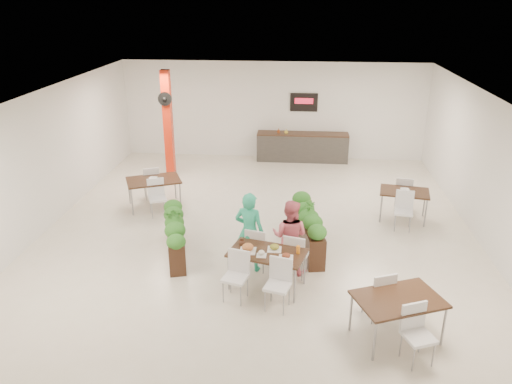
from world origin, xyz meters
TOP-DOWN VIEW (x-y plane):
  - ground at (0.00, 0.00)m, footprint 12.00×12.00m
  - room_shell at (0.00, 0.00)m, footprint 10.10×12.10m
  - red_column at (-3.00, 3.79)m, footprint 0.40×0.41m
  - service_counter at (1.00, 5.65)m, footprint 3.00×0.64m
  - main_table at (0.36, -2.20)m, footprint 1.60×1.88m
  - diner_man at (-0.03, -1.55)m, footprint 0.69×0.54m
  - diner_woman at (0.77, -1.55)m, footprint 0.87×0.75m
  - planter_left at (-1.67, -1.07)m, footprint 0.85×1.99m
  - planter_right at (1.15, -0.58)m, footprint 0.72×2.11m
  - side_table_a at (-2.83, 1.41)m, footprint 1.59×1.65m
  - side_table_b at (3.49, 1.17)m, footprint 1.27×1.67m
  - side_table_c at (2.54, -3.53)m, footprint 1.58×1.66m

SIDE VIEW (x-z plane):
  - ground at x=0.00m, z-range 0.00..0.00m
  - service_counter at x=1.00m, z-range -0.61..1.59m
  - planter_right at x=1.15m, z-range -0.04..1.08m
  - planter_left at x=-1.67m, z-range -0.01..1.06m
  - side_table_b at x=3.49m, z-range 0.16..1.09m
  - main_table at x=0.36m, z-range 0.17..1.10m
  - side_table_c at x=2.54m, z-range 0.17..1.10m
  - side_table_a at x=-2.83m, z-range 0.18..1.10m
  - diner_woman at x=0.77m, z-range 0.00..1.53m
  - diner_man at x=-0.03m, z-range 0.00..1.66m
  - red_column at x=-3.00m, z-range 0.04..3.24m
  - room_shell at x=0.00m, z-range 0.40..3.62m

